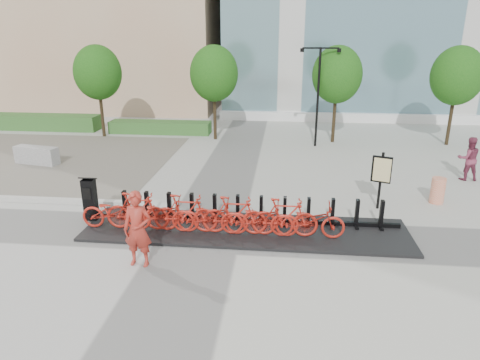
# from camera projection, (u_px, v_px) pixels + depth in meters

# --- Properties ---
(ground) EXTENTS (120.00, 120.00, 0.00)m
(ground) POSITION_uv_depth(u_px,v_px,m) (201.00, 233.00, 12.64)
(ground) COLOR #A8A99C
(gravel_patch) EXTENTS (14.00, 14.00, 0.00)m
(gravel_patch) POSITION_uv_depth(u_px,v_px,m) (21.00, 159.00, 20.21)
(gravel_patch) COLOR #4B473F
(gravel_patch) RESTS_ON ground
(hedge_a) EXTENTS (10.00, 1.40, 0.90)m
(hedge_a) POSITION_uv_depth(u_px,v_px,m) (21.00, 122.00, 26.58)
(hedge_a) COLOR #3E7033
(hedge_a) RESTS_ON ground
(hedge_b) EXTENTS (6.00, 1.20, 0.70)m
(hedge_b) POSITION_uv_depth(u_px,v_px,m) (160.00, 127.00, 25.44)
(hedge_b) COLOR #3E7033
(hedge_b) RESTS_ON ground
(tree_0) EXTENTS (2.60, 2.60, 5.10)m
(tree_0) POSITION_uv_depth(u_px,v_px,m) (98.00, 73.00, 23.56)
(tree_0) COLOR #372B19
(tree_0) RESTS_ON ground
(tree_1) EXTENTS (2.60, 2.60, 5.10)m
(tree_1) POSITION_uv_depth(u_px,v_px,m) (214.00, 74.00, 22.92)
(tree_1) COLOR #372B19
(tree_1) RESTS_ON ground
(tree_2) EXTENTS (2.60, 2.60, 5.10)m
(tree_2) POSITION_uv_depth(u_px,v_px,m) (337.00, 75.00, 22.28)
(tree_2) COLOR #372B19
(tree_2) RESTS_ON ground
(tree_3) EXTENTS (2.60, 2.60, 5.10)m
(tree_3) POSITION_uv_depth(u_px,v_px,m) (457.00, 76.00, 21.69)
(tree_3) COLOR #372B19
(tree_3) RESTS_ON ground
(streetlamp) EXTENTS (2.00, 0.20, 5.00)m
(streetlamp) POSITION_uv_depth(u_px,v_px,m) (319.00, 86.00, 21.59)
(streetlamp) COLOR black
(streetlamp) RESTS_ON ground
(dock_pad) EXTENTS (9.60, 2.40, 0.08)m
(dock_pad) POSITION_uv_depth(u_px,v_px,m) (246.00, 230.00, 12.78)
(dock_pad) COLOR black
(dock_pad) RESTS_ON ground
(dock_rail_posts) EXTENTS (8.02, 0.50, 0.85)m
(dock_rail_posts) POSITION_uv_depth(u_px,v_px,m) (249.00, 209.00, 13.07)
(dock_rail_posts) COLOR black
(dock_rail_posts) RESTS_ON dock_pad
(bike_0) EXTENTS (1.96, 0.68, 1.03)m
(bike_0) POSITION_uv_depth(u_px,v_px,m) (114.00, 212.00, 12.65)
(bike_0) COLOR #A61F14
(bike_0) RESTS_ON dock_pad
(bike_1) EXTENTS (1.90, 0.54, 1.14)m
(bike_1) POSITION_uv_depth(u_px,v_px,m) (137.00, 211.00, 12.56)
(bike_1) COLOR #A61F14
(bike_1) RESTS_ON dock_pad
(bike_2) EXTENTS (1.96, 0.68, 1.03)m
(bike_2) POSITION_uv_depth(u_px,v_px,m) (161.00, 214.00, 12.51)
(bike_2) COLOR #A61F14
(bike_2) RESTS_ON dock_pad
(bike_3) EXTENTS (1.90, 0.54, 1.14)m
(bike_3) POSITION_uv_depth(u_px,v_px,m) (185.00, 213.00, 12.42)
(bike_3) COLOR #A61F14
(bike_3) RESTS_ON dock_pad
(bike_4) EXTENTS (1.96, 0.68, 1.03)m
(bike_4) POSITION_uv_depth(u_px,v_px,m) (210.00, 216.00, 12.37)
(bike_4) COLOR #A61F14
(bike_4) RESTS_ON dock_pad
(bike_5) EXTENTS (1.90, 0.54, 1.14)m
(bike_5) POSITION_uv_depth(u_px,v_px,m) (234.00, 215.00, 12.28)
(bike_5) COLOR #A61F14
(bike_5) RESTS_ON dock_pad
(bike_6) EXTENTS (1.96, 0.68, 1.03)m
(bike_6) POSITION_uv_depth(u_px,v_px,m) (259.00, 218.00, 12.23)
(bike_6) COLOR #A61F14
(bike_6) RESTS_ON dock_pad
(bike_7) EXTENTS (1.90, 0.54, 1.14)m
(bike_7) POSITION_uv_depth(u_px,v_px,m) (285.00, 217.00, 12.14)
(bike_7) COLOR #A61F14
(bike_7) RESTS_ON dock_pad
(bike_8) EXTENTS (1.96, 0.68, 1.03)m
(bike_8) POSITION_uv_depth(u_px,v_px,m) (310.00, 220.00, 12.09)
(bike_8) COLOR #A61F14
(bike_8) RESTS_ON dock_pad
(kiosk) EXTENTS (0.44, 0.37, 1.43)m
(kiosk) POSITION_uv_depth(u_px,v_px,m) (90.00, 199.00, 13.21)
(kiosk) COLOR black
(kiosk) RESTS_ON dock_pad
(worker_red) EXTENTS (0.74, 0.51, 1.97)m
(worker_red) POSITION_uv_depth(u_px,v_px,m) (138.00, 229.00, 10.63)
(worker_red) COLOR maroon
(worker_red) RESTS_ON ground
(pedestrian) EXTENTS (0.87, 0.68, 1.77)m
(pedestrian) POSITION_uv_depth(u_px,v_px,m) (469.00, 159.00, 17.05)
(pedestrian) COLOR brown
(pedestrian) RESTS_ON ground
(construction_barrel) EXTENTS (0.53, 0.53, 0.91)m
(construction_barrel) POSITION_uv_depth(u_px,v_px,m) (438.00, 190.00, 14.80)
(construction_barrel) COLOR #E14408
(construction_barrel) RESTS_ON ground
(jersey_barrier) EXTENTS (2.13, 0.95, 0.80)m
(jersey_barrier) POSITION_uv_depth(u_px,v_px,m) (37.00, 155.00, 19.33)
(jersey_barrier) COLOR #AFAFAF
(jersey_barrier) RESTS_ON ground
(map_sign) EXTENTS (0.63, 0.32, 1.95)m
(map_sign) POSITION_uv_depth(u_px,v_px,m) (381.00, 172.00, 14.06)
(map_sign) COLOR black
(map_sign) RESTS_ON ground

